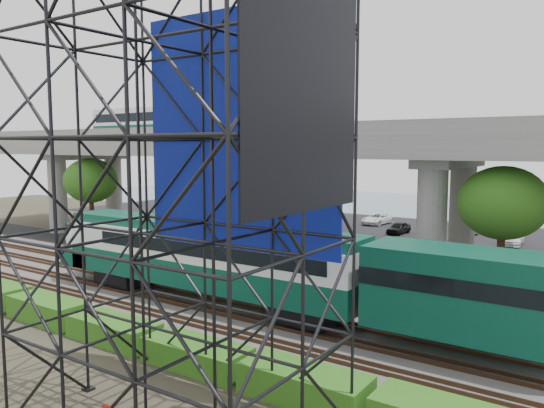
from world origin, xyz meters
The scene contains 13 objects.
ground centered at (0.00, 0.00, 0.00)m, with size 140.00×140.00×0.00m, color #474233.
ballast_bed centered at (0.00, 2.00, 0.10)m, with size 90.00×12.00×0.20m, color slate.
service_road centered at (0.00, 10.50, 0.04)m, with size 90.00×5.00×0.08m, color black.
parking_lot centered at (0.00, 34.00, 0.04)m, with size 90.00×18.00×0.08m, color black.
harbor_water centered at (0.00, 56.00, 0.01)m, with size 140.00×40.00×0.03m, color slate.
rail_tracks centered at (0.00, 2.00, 0.28)m, with size 90.00×9.52×0.16m.
commuter_train centered at (2.89, 2.00, 2.88)m, with size 29.30×3.06×4.30m.
overpass centered at (-1.39, 16.00, 8.21)m, with size 80.00×12.00×12.40m.
scaffold_tower centered at (8.64, -7.98, 7.47)m, with size 9.36×6.36×15.00m.
hedge_strip centered at (1.01, -4.30, 0.56)m, with size 34.60×1.80×1.20m.
trees centered at (-4.67, 16.17, 5.57)m, with size 40.94×16.94×7.69m.
suv centered at (-19.30, 11.32, 0.78)m, with size 2.32×5.03×1.40m, color black.
parked_cars centered at (0.71, 33.88, 0.68)m, with size 38.66×9.44×1.31m.
Camera 1 is at (19.92, -19.41, 8.75)m, focal length 35.00 mm.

